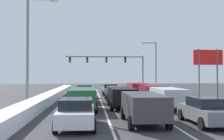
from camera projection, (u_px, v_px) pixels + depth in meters
ground_plane at (122, 105)px, 24.09m from camera, size 120.00×120.00×0.00m
lane_stripe_between_right_lane_and_center_lane at (134, 101)px, 28.23m from camera, size 0.14×44.22×0.01m
lane_stripe_between_center_lane_and_left_lane at (101, 101)px, 27.96m from camera, size 0.14×44.22×0.01m
snow_bank_right_shoulder at (183, 98)px, 28.64m from camera, size 2.06×44.22×0.48m
snow_bank_left_shoulder at (49, 97)px, 27.55m from camera, size 1.37×44.22×0.85m
sedan_gray_right_lane_nearest at (206, 111)px, 14.89m from camera, size 2.00×4.50×1.51m
suv_silver_right_lane_second at (168, 96)px, 21.49m from camera, size 2.16×4.90×1.67m
suv_maroon_right_lane_third at (152, 91)px, 27.86m from camera, size 2.16×4.90×1.67m
suv_red_right_lane_fourth at (137, 88)px, 35.02m from camera, size 2.16×4.90×1.67m
suv_charcoal_center_lane_nearest at (144, 106)px, 15.13m from camera, size 2.16×4.90×1.67m
suv_black_center_lane_second at (122, 96)px, 22.19m from camera, size 2.16×4.90×1.67m
sedan_navy_center_lane_third at (115, 93)px, 29.13m from camera, size 2.00×4.50×1.51m
sedan_tan_center_lane_fourth at (110, 90)px, 35.83m from camera, size 2.00×4.50×1.51m
sedan_white_left_lane_nearest at (76, 113)px, 14.11m from camera, size 2.00×4.50×1.51m
suv_green_left_lane_second at (83, 97)px, 20.70m from camera, size 2.16×4.90×1.67m
sedan_gray_left_lane_third at (86, 95)px, 26.71m from camera, size 2.00×4.50×1.51m
sedan_silver_left_lane_fourth at (84, 91)px, 32.45m from camera, size 2.00×4.50×1.51m
traffic_light_gantry at (114, 63)px, 48.30m from camera, size 14.00×0.47×6.20m
street_lamp_right_mid at (154, 62)px, 42.76m from camera, size 2.66×0.36×7.93m
street_lamp_left_mid at (32, 42)px, 22.72m from camera, size 2.66×0.36×9.30m
roadside_sign_right at (208, 63)px, 28.68m from camera, size 3.20×0.16×5.50m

